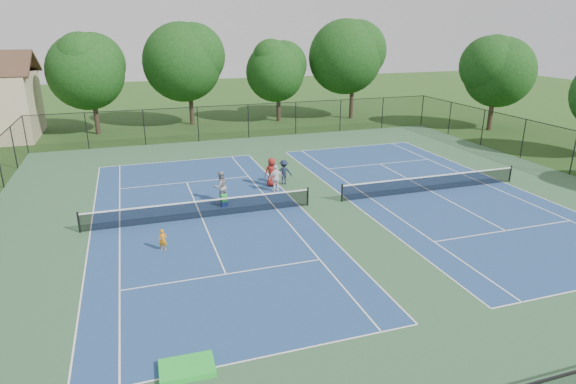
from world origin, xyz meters
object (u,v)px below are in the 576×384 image
object	(u,v)px
tree_back_b	(188,58)
ball_crate	(224,204)
tree_back_d	(354,54)
ball_hopper	(224,198)
child_player	(163,240)
tree_back_c	(278,68)
tree_back_a	(90,68)
tree_side_e	(497,69)
bystander_c	(272,172)
bystander_a	(276,178)
instructor	(221,187)
bystander_b	(284,172)

from	to	relation	value
tree_back_b	ball_crate	size ratio (longest dim) A/B	28.50
tree_back_d	ball_hopper	bearing A→B (deg)	-129.28
child_player	tree_back_d	bearing A→B (deg)	58.06
tree_back_c	ball_hopper	bearing A→B (deg)	-113.99
tree_back_a	child_player	xyz separation A→B (m)	(3.78, -27.30, -5.54)
tree_side_e	bystander_c	world-z (taller)	tree_side_e
tree_back_c	bystander_c	xyz separation A→B (m)	(-6.96, -20.97, -4.57)
tree_back_a	bystander_c	world-z (taller)	tree_back_a
ball_crate	ball_hopper	bearing A→B (deg)	0.00
bystander_a	bystander_c	xyz separation A→B (m)	(0.05, 1.11, 0.07)
tree_back_d	bystander_a	distance (m)	26.56
instructor	bystander_a	bearing A→B (deg)	171.97
bystander_b	bystander_c	world-z (taller)	bystander_c
tree_back_d	bystander_c	world-z (taller)	tree_back_d
tree_side_e	bystander_b	world-z (taller)	tree_side_e
tree_side_e	bystander_b	xyz separation A→B (m)	(-24.12, -9.85, -5.01)
child_player	bystander_a	distance (m)	9.53
tree_side_e	instructor	xyz separation A→B (m)	(-28.54, -11.79, -4.91)
tree_back_b	child_player	size ratio (longest dim) A/B	9.98
tree_back_a	bystander_b	size ratio (longest dim) A/B	5.76
bystander_b	ball_hopper	distance (m)	5.22
tree_side_e	bystander_b	distance (m)	26.53
tree_back_d	bystander_a	world-z (taller)	tree_back_d
tree_back_a	instructor	xyz separation A→B (m)	(7.46, -21.79, -5.14)
tree_back_d	child_player	bearing A→B (deg)	-129.15
tree_back_a	tree_back_b	size ratio (longest dim) A/B	0.91
bystander_a	ball_hopper	world-z (taller)	bystander_a
instructor	ball_hopper	distance (m)	0.95
tree_back_d	ball_crate	world-z (taller)	tree_back_d
child_player	ball_hopper	distance (m)	5.94
tree_back_d	bystander_a	xyz separation A→B (m)	(-15.01, -21.08, -5.99)
tree_side_e	bystander_a	xyz separation A→B (m)	(-25.01, -11.08, -4.97)
child_player	bystander_a	world-z (taller)	bystander_a
bystander_c	tree_back_b	bearing A→B (deg)	-83.70
tree_back_b	tree_back_c	size ratio (longest dim) A/B	1.19
tree_side_e	child_player	bearing A→B (deg)	-151.77
tree_side_e	ball_hopper	distance (m)	31.65
tree_back_c	instructor	size ratio (longest dim) A/B	4.66
bystander_c	tree_back_a	bearing A→B (deg)	-60.07
tree_back_c	ball_crate	bearing A→B (deg)	-113.99
tree_back_d	tree_back_b	bearing A→B (deg)	173.29
tree_back_d	bystander_a	bearing A→B (deg)	-125.46
tree_back_d	bystander_b	size ratio (longest dim) A/B	6.52
tree_back_d	bystander_c	bearing A→B (deg)	-126.83
tree_back_c	ball_crate	distance (m)	26.42
tree_back_b	tree_back_c	world-z (taller)	tree_back_b
tree_side_e	ball_crate	size ratio (longest dim) A/B	25.21
tree_back_a	bystander_b	bearing A→B (deg)	-59.10
tree_back_a	tree_back_c	size ratio (longest dim) A/B	1.09
bystander_b	ball_hopper	bearing A→B (deg)	45.63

